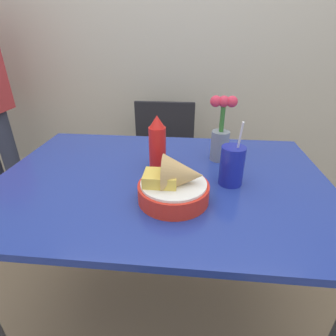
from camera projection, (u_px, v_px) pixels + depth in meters
ground_plane at (163, 310)px, 1.32m from camera, size 12.00×12.00×0.00m
wall_window at (182, 23)px, 1.75m from camera, size 7.00×0.06×2.60m
dining_table at (162, 200)px, 1.01m from camera, size 1.21×0.84×0.77m
chair_far_window at (163, 156)px, 1.78m from camera, size 0.40×0.40×0.84m
food_basket at (176, 185)px, 0.81m from camera, size 0.22×0.22×0.15m
ketchup_bottle at (157, 144)px, 0.99m from camera, size 0.06×0.06×0.21m
drink_cup at (232, 167)px, 0.90m from camera, size 0.08×0.08×0.24m
flower_vase at (221, 134)px, 1.05m from camera, size 0.10×0.07×0.26m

